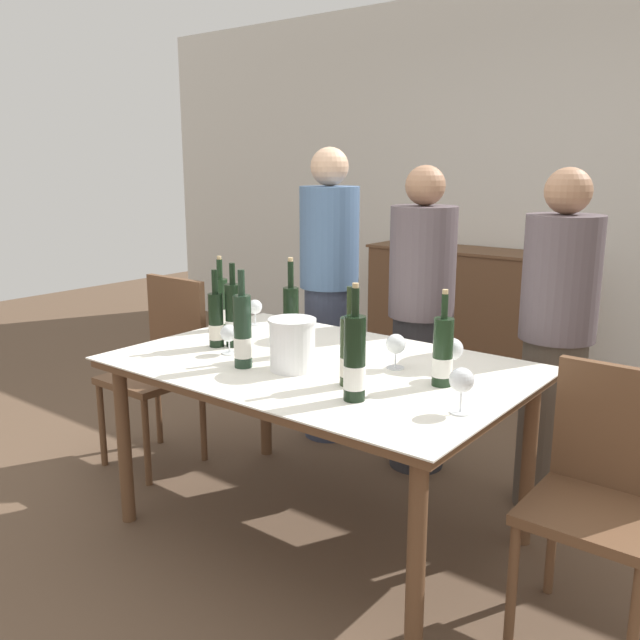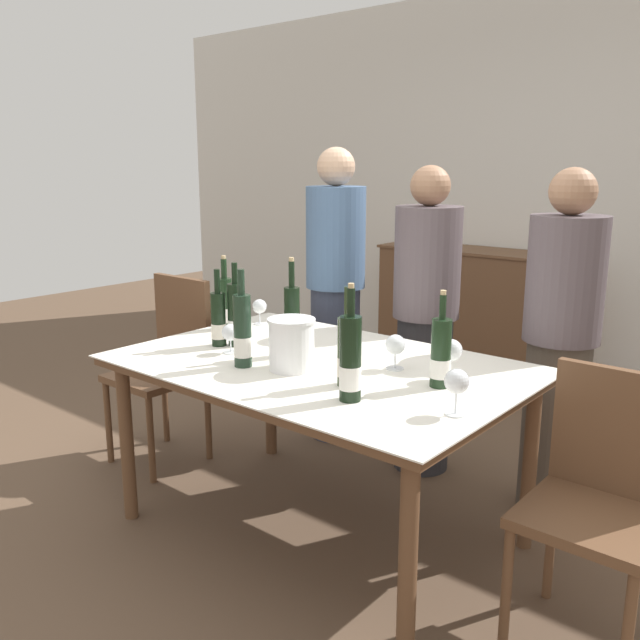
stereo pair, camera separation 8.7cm
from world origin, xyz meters
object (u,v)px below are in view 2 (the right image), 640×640
object	(u,v)px
wine_bottle_4	(242,332)
wine_glass_0	(457,383)
dining_table	(320,378)
wine_bottle_5	(347,353)
chair_right_end	(602,489)
person_guest_left	(425,323)
wine_bottle_1	(292,323)
wine_bottle_7	(441,355)
wine_glass_3	(230,333)
wine_glass_1	(395,346)
person_host	(335,297)
chair_left_end	(169,357)
wine_glass_2	(451,351)
wine_glass_4	(259,307)
wine_bottle_3	(236,316)
wine_bottle_0	(218,320)
wine_bottle_2	(225,304)
sideboard_cabinet	(472,311)
ice_bucket	(292,343)
person_guest_right	(560,347)
wine_bottle_6	(350,361)

from	to	relation	value
wine_bottle_4	wine_glass_0	xyz separation A→B (m)	(0.92, 0.07, -0.03)
dining_table	wine_bottle_5	world-z (taller)	wine_bottle_5
chair_right_end	person_guest_left	xyz separation A→B (m)	(-1.13, 0.76, 0.24)
wine_bottle_1	chair_right_end	size ratio (longest dim) A/B	0.46
wine_bottle_7	wine_glass_3	size ratio (longest dim) A/B	2.80
wine_glass_1	person_host	distance (m)	1.18
wine_bottle_4	chair_left_end	world-z (taller)	wine_bottle_4
wine_glass_2	wine_glass_4	bearing A→B (deg)	171.59
wine_bottle_1	wine_bottle_3	world-z (taller)	wine_bottle_1
wine_glass_1	wine_bottle_0	bearing A→B (deg)	-165.50
wine_bottle_0	wine_glass_4	world-z (taller)	wine_bottle_0
wine_bottle_3	wine_glass_0	bearing A→B (deg)	-6.58
wine_bottle_4	wine_bottle_7	distance (m)	0.79
dining_table	person_host	world-z (taller)	person_host
wine_bottle_3	person_host	xyz separation A→B (m)	(-0.16, 0.91, -0.07)
wine_bottle_4	person_guest_left	distance (m)	1.10
wine_bottle_2	wine_bottle_4	world-z (taller)	wine_bottle_4
wine_glass_0	person_guest_left	size ratio (longest dim) A/B	0.10
wine_bottle_5	wine_bottle_7	size ratio (longest dim) A/B	1.03
wine_bottle_1	person_guest_left	bearing A→B (deg)	79.45
wine_bottle_7	wine_glass_3	distance (m)	0.94
wine_bottle_7	wine_glass_3	world-z (taller)	wine_bottle_7
chair_right_end	sideboard_cabinet	bearing A→B (deg)	125.39
ice_bucket	wine_bottle_0	world-z (taller)	wine_bottle_0
wine_bottle_7	wine_glass_4	world-z (taller)	wine_bottle_7
wine_bottle_1	dining_table	bearing A→B (deg)	-3.71
sideboard_cabinet	wine_bottle_5	world-z (taller)	wine_bottle_5
wine_bottle_0	person_guest_right	distance (m)	1.51
wine_glass_1	chair_left_end	distance (m)	1.44
wine_glass_3	chair_left_end	bearing A→B (deg)	163.04
wine_bottle_2	wine_glass_4	xyz separation A→B (m)	(0.06, 0.17, -0.03)
wine_glass_0	wine_glass_4	world-z (taller)	wine_glass_0
wine_bottle_3	wine_bottle_6	distance (m)	0.87
sideboard_cabinet	wine_glass_4	world-z (taller)	sideboard_cabinet
wine_bottle_4	wine_glass_3	bearing A→B (deg)	151.02
wine_glass_3	sideboard_cabinet	bearing A→B (deg)	94.80
wine_glass_3	wine_glass_0	bearing A→B (deg)	-1.81
wine_glass_3	chair_left_end	distance (m)	0.82
chair_right_end	wine_glass_1	bearing A→B (deg)	177.27
wine_bottle_0	person_host	size ratio (longest dim) A/B	0.21
wine_bottle_5	wine_bottle_6	world-z (taller)	wine_bottle_6
wine_glass_4	wine_glass_2	bearing A→B (deg)	-8.41
wine_bottle_2	wine_bottle_3	distance (m)	0.32
wine_glass_2	person_host	size ratio (longest dim) A/B	0.10
wine_bottle_2	person_guest_left	size ratio (longest dim) A/B	0.23
wine_bottle_5	wine_glass_3	distance (m)	0.65
wine_glass_0	person_host	size ratio (longest dim) A/B	0.09
wine_glass_3	wine_glass_4	xyz separation A→B (m)	(-0.28, 0.45, 0.00)
wine_glass_1	wine_glass_4	bearing A→B (deg)	168.28
wine_glass_4	wine_bottle_3	bearing A→B (deg)	-59.88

